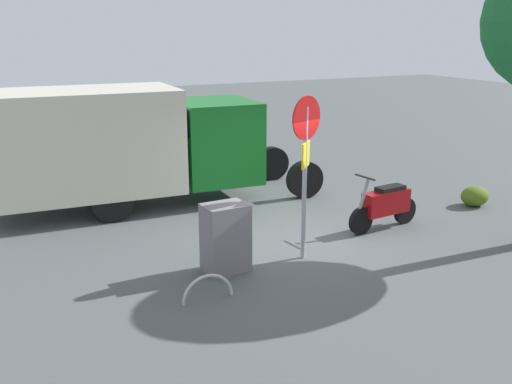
% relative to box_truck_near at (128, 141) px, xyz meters
% --- Properties ---
extents(ground_plane, '(60.00, 60.00, 0.00)m').
position_rel_box_truck_near_xyz_m(ground_plane, '(-2.37, 3.61, -1.55)').
color(ground_plane, '#4E5354').
extents(box_truck_near, '(7.66, 2.57, 2.73)m').
position_rel_box_truck_near_xyz_m(box_truck_near, '(0.00, 0.00, 0.00)').
color(box_truck_near, black).
rests_on(box_truck_near, ground).
extents(motorcycle, '(1.81, 0.57, 1.20)m').
position_rel_box_truck_near_xyz_m(motorcycle, '(-4.30, 3.87, -1.03)').
color(motorcycle, black).
rests_on(motorcycle, ground).
extents(stop_sign, '(0.71, 0.33, 2.93)m').
position_rel_box_truck_near_xyz_m(stop_sign, '(-1.96, 4.53, 0.41)').
color(stop_sign, '#9E9EA3').
rests_on(stop_sign, ground).
extents(utility_cabinet, '(0.77, 0.59, 1.18)m').
position_rel_box_truck_near_xyz_m(utility_cabinet, '(-0.48, 4.42, -0.95)').
color(utility_cabinet, slate).
rests_on(utility_cabinet, ground).
extents(bike_rack_hoop, '(0.85, 0.06, 0.85)m').
position_rel_box_truck_near_xyz_m(bike_rack_hoop, '(0.23, 5.35, -1.55)').
color(bike_rack_hoop, '#B7B7BC').
rests_on(bike_rack_hoop, ground).
extents(shrub_near_sign, '(0.68, 0.56, 0.47)m').
position_rel_box_truck_near_xyz_m(shrub_near_sign, '(-7.18, 3.52, -1.31)').
color(shrub_near_sign, '#4B661A').
rests_on(shrub_near_sign, ground).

